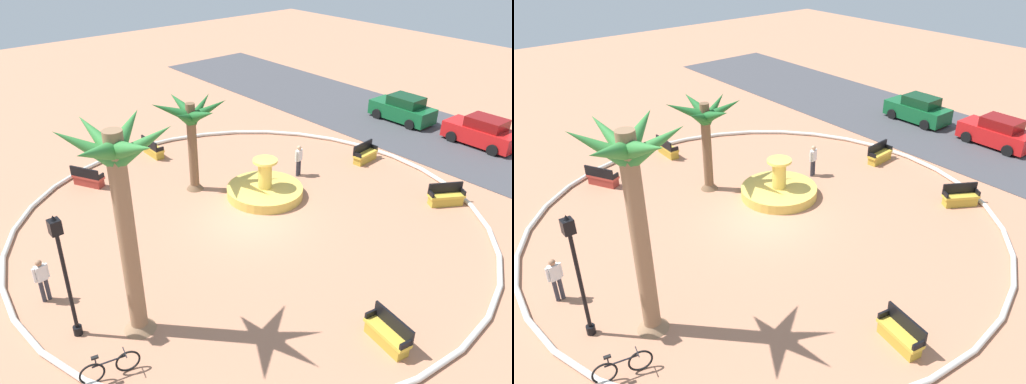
# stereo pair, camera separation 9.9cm
# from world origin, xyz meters

# --- Properties ---
(ground_plane) EXTENTS (80.00, 80.00, 0.00)m
(ground_plane) POSITION_xyz_m (0.00, 0.00, 0.00)
(ground_plane) COLOR tan
(plaza_curb) EXTENTS (19.87, 19.87, 0.20)m
(plaza_curb) POSITION_xyz_m (0.00, 0.00, 0.10)
(plaza_curb) COLOR silver
(plaza_curb) RESTS_ON ground
(street_asphalt) EXTENTS (48.00, 8.00, 0.03)m
(street_asphalt) POSITION_xyz_m (0.00, 14.34, 0.01)
(street_asphalt) COLOR #424247
(street_asphalt) RESTS_ON ground
(fountain) EXTENTS (3.52, 3.52, 1.85)m
(fountain) POSITION_xyz_m (-1.25, 1.80, 0.28)
(fountain) COLOR gold
(fountain) RESTS_ON ground
(palm_tree_near_fountain) EXTENTS (3.44, 3.14, 6.95)m
(palm_tree_near_fountain) POSITION_xyz_m (2.80, -6.87, 4.79)
(palm_tree_near_fountain) COLOR #8E6B4C
(palm_tree_near_fountain) RESTS_ON ground
(palm_tree_by_curb) EXTENTS (3.57, 3.32, 4.51)m
(palm_tree_by_curb) POSITION_xyz_m (-3.91, -0.27, 3.31)
(palm_tree_by_curb) COLOR brown
(palm_tree_by_curb) RESTS_ON ground
(bench_east) EXTENTS (1.66, 0.77, 1.00)m
(bench_east) POSITION_xyz_m (8.17, -1.41, 0.35)
(bench_east) COLOR gold
(bench_east) RESTS_ON ground
(bench_west) EXTENTS (1.26, 1.63, 1.00)m
(bench_west) POSITION_xyz_m (4.55, 7.52, 0.35)
(bench_west) COLOR gold
(bench_west) RESTS_ON ground
(bench_north) EXTENTS (0.63, 1.64, 1.00)m
(bench_north) POSITION_xyz_m (-0.74, 8.33, 0.35)
(bench_north) COLOR gold
(bench_north) RESTS_ON ground
(bench_southeast) EXTENTS (1.65, 1.20, 1.00)m
(bench_southeast) POSITION_xyz_m (-7.48, -4.05, 0.35)
(bench_southeast) COLOR #B73D33
(bench_southeast) RESTS_ON ground
(bench_southwest) EXTENTS (1.61, 0.52, 1.00)m
(bench_southwest) POSITION_xyz_m (-8.57, 0.10, 0.35)
(bench_southwest) COLOR gold
(bench_southwest) RESTS_ON ground
(lamppost) EXTENTS (0.32, 0.32, 4.31)m
(lamppost) POSITION_xyz_m (1.78, -8.46, 2.52)
(lamppost) COLOR black
(lamppost) RESTS_ON ground
(bicycle_red_frame) EXTENTS (0.53, 1.69, 0.94)m
(bicycle_red_frame) POSITION_xyz_m (4.00, -8.42, 0.38)
(bicycle_red_frame) COLOR black
(bicycle_red_frame) RESTS_ON ground
(person_cyclist_helmet) EXTENTS (0.23, 0.53, 1.65)m
(person_cyclist_helmet) POSITION_xyz_m (-0.43, -8.63, 0.92)
(person_cyclist_helmet) COLOR #33333D
(person_cyclist_helmet) RESTS_ON ground
(person_cyclist_photo) EXTENTS (0.26, 0.52, 1.62)m
(person_cyclist_photo) POSITION_xyz_m (-1.79, 4.47, 0.90)
(person_cyclist_photo) COLOR #33333D
(person_cyclist_photo) RESTS_ON ground
(parked_car_leftmost) EXTENTS (4.00, 1.92, 1.67)m
(parked_car_leftmost) POSITION_xyz_m (-3.14, 14.85, 0.78)
(parked_car_leftmost) COLOR #145B2D
(parked_car_leftmost) RESTS_ON ground
(parked_car_second) EXTENTS (4.02, 1.95, 1.67)m
(parked_car_second) POSITION_xyz_m (2.03, 15.06, 0.78)
(parked_car_second) COLOR red
(parked_car_second) RESTS_ON ground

